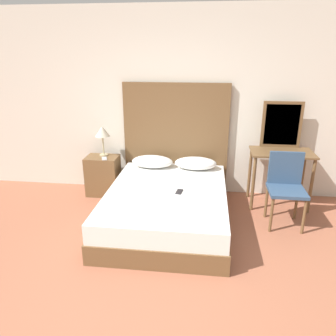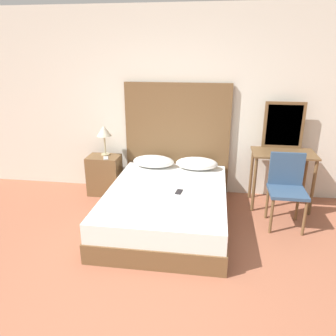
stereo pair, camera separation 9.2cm
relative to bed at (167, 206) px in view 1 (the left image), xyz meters
name	(u,v)px [view 1 (the left image)]	position (x,y,z in m)	size (l,w,h in m)	color
ground_plane	(134,318)	(-0.07, -1.63, -0.23)	(16.00, 16.00, 0.00)	#9E5B42
wall_back	(171,104)	(-0.07, 1.11, 1.12)	(10.00, 0.06, 2.70)	silver
bed	(167,206)	(0.00, 0.00, 0.00)	(1.49, 2.02, 0.46)	brown
headboard	(176,139)	(0.00, 1.04, 0.61)	(1.56, 0.05, 1.67)	brown
pillow_left	(152,162)	(-0.32, 0.80, 0.32)	(0.60, 0.33, 0.18)	white
pillow_right	(196,163)	(0.32, 0.80, 0.32)	(0.60, 0.33, 0.18)	white
phone_on_bed	(179,192)	(0.16, -0.06, 0.24)	(0.09, 0.16, 0.01)	#232328
nightstand	(103,175)	(-1.08, 0.78, 0.07)	(0.48, 0.35, 0.60)	brown
table_lamp	(102,132)	(-1.07, 0.85, 0.72)	(0.22, 0.22, 0.45)	tan
phone_on_nightstand	(104,158)	(-1.01, 0.69, 0.37)	(0.12, 0.16, 0.01)	#B7B7BC
vanity_desk	(281,162)	(1.50, 0.71, 0.41)	(0.83, 0.51, 0.80)	brown
vanity_mirror	(282,125)	(1.50, 0.94, 0.89)	(0.54, 0.03, 0.65)	brown
chair	(286,184)	(1.47, 0.20, 0.30)	(0.44, 0.44, 0.91)	#334C6B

